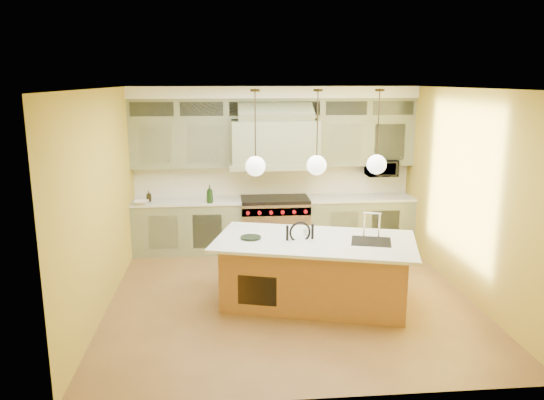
{
  "coord_description": "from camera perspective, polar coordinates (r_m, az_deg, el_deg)",
  "views": [
    {
      "loc": [
        -0.89,
        -7.01,
        3.01
      ],
      "look_at": [
        -0.18,
        0.7,
        1.25
      ],
      "focal_mm": 35.0,
      "sensor_mm": 36.0,
      "label": 1
    }
  ],
  "objects": [
    {
      "name": "kitchen_island",
      "position": [
        7.32,
        4.65,
        -7.54
      ],
      "size": [
        2.92,
        2.05,
        1.35
      ],
      "rotation": [
        0.0,
        0.0,
        -0.27
      ],
      "color": "#9B6537",
      "rests_on": "floor"
    },
    {
      "name": "counter_stool",
      "position": [
        7.07,
        3.27,
        -6.56
      ],
      "size": [
        0.45,
        0.45,
        1.17
      ],
      "rotation": [
        0.0,
        0.0,
        0.1
      ],
      "color": "black",
      "rests_on": "floor"
    },
    {
      "name": "fruit_bowl",
      "position": [
        9.27,
        -13.86,
        -0.27
      ],
      "size": [
        0.25,
        0.25,
        0.06
      ],
      "primitive_type": "imported",
      "rotation": [
        0.0,
        0.0,
        -0.02
      ],
      "color": "silver",
      "rests_on": "back_cabinetry"
    },
    {
      "name": "ceiling",
      "position": [
        7.06,
        2.05,
        11.92
      ],
      "size": [
        5.0,
        5.0,
        0.0
      ],
      "primitive_type": "plane",
      "rotation": [
        3.14,
        0.0,
        0.0
      ],
      "color": "white",
      "rests_on": "wall_back"
    },
    {
      "name": "pendant_center",
      "position": [
        6.94,
        4.83,
        3.99
      ],
      "size": [
        0.26,
        0.26,
        1.11
      ],
      "color": "#2D2319",
      "rests_on": "ceiling"
    },
    {
      "name": "oil_bottle_a",
      "position": [
        9.14,
        -6.72,
        0.64
      ],
      "size": [
        0.13,
        0.13,
        0.31
      ],
      "primitive_type": "imported",
      "rotation": [
        0.0,
        0.0,
        0.06
      ],
      "color": "black",
      "rests_on": "back_cabinetry"
    },
    {
      "name": "wall_front",
      "position": [
        4.85,
        5.68,
        -6.02
      ],
      "size": [
        5.0,
        0.0,
        5.0
      ],
      "primitive_type": "plane",
      "rotation": [
        -1.57,
        0.0,
        0.0
      ],
      "color": "gold",
      "rests_on": "ground"
    },
    {
      "name": "range",
      "position": [
        9.53,
        0.31,
        -2.53
      ],
      "size": [
        1.2,
        0.74,
        0.96
      ],
      "color": "silver",
      "rests_on": "floor"
    },
    {
      "name": "wall_back",
      "position": [
        9.67,
        0.11,
        3.55
      ],
      "size": [
        5.0,
        0.0,
        5.0
      ],
      "primitive_type": "plane",
      "rotation": [
        1.57,
        0.0,
        0.0
      ],
      "color": "gold",
      "rests_on": "ground"
    },
    {
      "name": "cup",
      "position": [
        7.32,
        3.7,
        -3.42
      ],
      "size": [
        0.12,
        0.12,
        0.1
      ],
      "primitive_type": "imported",
      "rotation": [
        0.0,
        0.0,
        -0.13
      ],
      "color": "white",
      "rests_on": "kitchen_island"
    },
    {
      "name": "microwave",
      "position": [
        9.81,
        11.68,
        3.41
      ],
      "size": [
        0.54,
        0.37,
        0.3
      ],
      "primitive_type": "imported",
      "color": "black",
      "rests_on": "back_cabinetry"
    },
    {
      "name": "floor",
      "position": [
        7.68,
        1.88,
        -10.27
      ],
      "size": [
        5.0,
        5.0,
        0.0
      ],
      "primitive_type": "plane",
      "color": "brown",
      "rests_on": "ground"
    },
    {
      "name": "oil_bottle_b",
      "position": [
        9.46,
        -13.11,
        0.43
      ],
      "size": [
        0.09,
        0.1,
        0.19
      ],
      "primitive_type": "imported",
      "rotation": [
        0.0,
        0.0,
        0.13
      ],
      "color": "black",
      "rests_on": "back_cabinetry"
    },
    {
      "name": "pendant_left",
      "position": [
        6.85,
        -1.79,
        3.9
      ],
      "size": [
        0.26,
        0.26,
        1.11
      ],
      "color": "#2D2319",
      "rests_on": "ceiling"
    },
    {
      "name": "pendant_right",
      "position": [
        7.13,
        11.19,
        4.02
      ],
      "size": [
        0.26,
        0.26,
        1.11
      ],
      "color": "#2D2319",
      "rests_on": "ceiling"
    },
    {
      "name": "wall_right",
      "position": [
        7.94,
        20.17,
        0.69
      ],
      "size": [
        0.0,
        5.0,
        5.0
      ],
      "primitive_type": "plane",
      "rotation": [
        1.57,
        0.0,
        -1.57
      ],
      "color": "gold",
      "rests_on": "ground"
    },
    {
      "name": "back_cabinetry",
      "position": [
        9.42,
        0.26,
        3.16
      ],
      "size": [
        5.0,
        0.77,
        2.9
      ],
      "color": "gray",
      "rests_on": "floor"
    },
    {
      "name": "wall_left",
      "position": [
        7.35,
        -17.75,
        -0.05
      ],
      "size": [
        0.0,
        5.0,
        5.0
      ],
      "primitive_type": "plane",
      "rotation": [
        1.57,
        0.0,
        1.57
      ],
      "color": "gold",
      "rests_on": "ground"
    }
  ]
}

